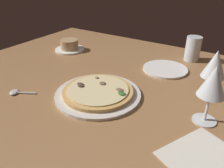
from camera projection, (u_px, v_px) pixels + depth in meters
dining_table at (125, 92)px, 82.11cm from camera, size 150.00×110.00×4.00cm
pizza_main at (98, 92)px, 75.99cm from camera, size 29.36×29.36×3.18cm
ramekin_on_saucer at (70, 46)px, 115.37cm from camera, size 15.26×15.26×5.60cm
wine_glass_far at (213, 83)px, 58.21cm from camera, size 7.47×7.47×17.34cm
wine_glass_near at (215, 66)px, 70.68cm from camera, size 7.59×7.59×16.45cm
water_glass at (193, 50)px, 102.15cm from camera, size 6.86×6.86×11.18cm
side_plate at (165, 69)px, 94.58cm from camera, size 18.74×18.74×0.90cm
paper_menu at (201, 157)px, 51.94cm from camera, size 20.22×21.91×0.30cm
spoon at (17, 92)px, 77.44cm from camera, size 9.08×6.43×1.00cm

